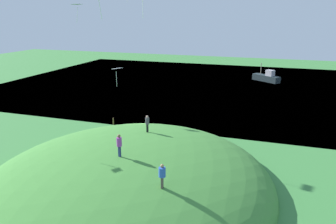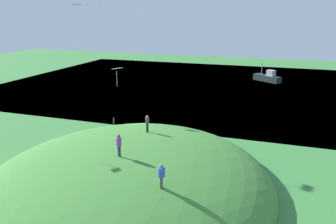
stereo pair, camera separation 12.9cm
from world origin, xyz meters
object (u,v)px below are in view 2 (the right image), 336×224
object	(u,v)px
person_with_child	(147,122)
kite_7	(77,5)
boat_on_lake	(268,78)
person_watching_kites	(161,173)
kite_0	(117,69)
mooring_post	(114,122)
person_walking_path	(119,143)

from	to	relation	value
person_with_child	kite_7	size ratio (longest dim) A/B	0.83
boat_on_lake	person_with_child	world-z (taller)	person_with_child
person_watching_kites	kite_0	xyz separation A→B (m)	(-14.70, -10.50, 3.99)
boat_on_lake	mooring_post	world-z (taller)	boat_on_lake
kite_7	person_walking_path	bearing A→B (deg)	42.21
person_with_child	kite_0	bearing A→B (deg)	-120.25
boat_on_lake	kite_7	world-z (taller)	kite_7
person_watching_kites	mooring_post	distance (m)	22.98
person_watching_kites	mooring_post	xyz separation A→B (m)	(-18.42, -13.27, -3.53)
person_walking_path	person_watching_kites	bearing A→B (deg)	-10.72
boat_on_lake	person_watching_kites	bearing A→B (deg)	-57.73
kite_0	kite_7	distance (m)	7.92
person_with_child	mooring_post	size ratio (longest dim) A/B	1.54
person_watching_kites	kite_7	size ratio (longest dim) A/B	0.86
kite_0	boat_on_lake	bearing A→B (deg)	160.81
kite_0	kite_7	world-z (taller)	kite_7
person_with_child	kite_7	world-z (taller)	kite_7
boat_on_lake	person_walking_path	xyz separation A→B (m)	(52.61, -8.08, 3.77)
person_watching_kites	person_with_child	xyz separation A→B (m)	(-9.12, -4.72, 0.24)
boat_on_lake	person_with_child	xyz separation A→B (m)	(46.25, -8.38, 3.46)
person_watching_kites	boat_on_lake	bearing A→B (deg)	167.29
person_watching_kites	kite_0	world-z (taller)	kite_0
person_walking_path	kite_0	bearing A→B (deg)	138.09
person_watching_kites	kite_7	bearing A→B (deg)	-142.65
person_walking_path	mooring_post	xyz separation A→B (m)	(-15.67, -8.84, -4.07)
person_walking_path	person_with_child	bearing A→B (deg)	113.82
boat_on_lake	mooring_post	xyz separation A→B (m)	(36.94, -16.92, -0.30)
person_watching_kites	person_walking_path	bearing A→B (deg)	-130.79
person_with_child	kite_0	world-z (taller)	kite_0
kite_7	mooring_post	bearing A→B (deg)	163.77
person_walking_path	person_with_child	distance (m)	6.38
boat_on_lake	kite_7	size ratio (longest dim) A/B	3.07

